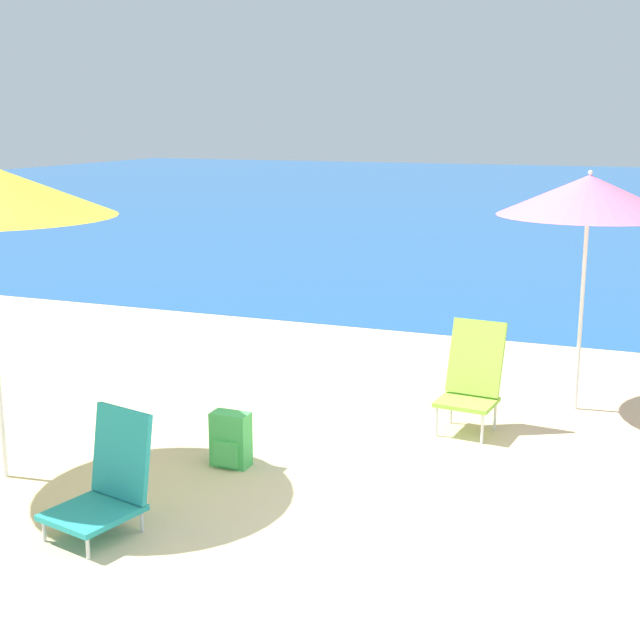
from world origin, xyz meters
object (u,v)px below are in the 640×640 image
(beach_chair_teal, at_px, (108,481))
(backpack_green, at_px, (231,440))
(beach_umbrella_pink, at_px, (589,196))
(beach_chair_lime, at_px, (472,377))

(beach_chair_teal, bearing_deg, backpack_green, 92.32)
(beach_umbrella_pink, distance_m, beach_chair_lime, 1.86)
(beach_umbrella_pink, relative_size, backpack_green, 5.09)
(beach_chair_lime, bearing_deg, backpack_green, -129.75)
(backpack_green, bearing_deg, beach_chair_teal, -100.88)
(beach_umbrella_pink, bearing_deg, beach_chair_teal, -124.98)
(beach_umbrella_pink, xyz_separation_m, beach_chair_teal, (-2.51, -3.58, -1.59))
(beach_umbrella_pink, relative_size, beach_chair_lime, 2.34)
(beach_chair_teal, relative_size, beach_chair_lime, 0.84)
(beach_chair_lime, distance_m, backpack_green, 2.13)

